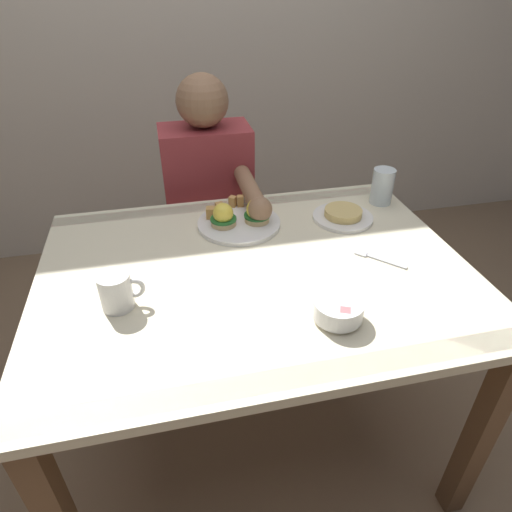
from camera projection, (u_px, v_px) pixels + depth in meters
ground_plane at (256, 429)px, 1.65m from camera, size 6.00×6.00×0.00m
back_wall at (188, 1)px, 2.14m from camera, size 4.80×0.10×2.60m
dining_table at (256, 297)px, 1.30m from camera, size 1.20×0.90×0.74m
eggs_benedict_plate at (240, 218)px, 1.43m from camera, size 0.27×0.27×0.09m
fruit_bowl at (338, 310)px, 1.04m from camera, size 0.12×0.12×0.06m
coffee_mug at (117, 290)px, 1.07m from camera, size 0.11×0.08×0.09m
fork at (377, 258)px, 1.27m from camera, size 0.12×0.13×0.00m
water_glass_near at (382, 189)px, 1.55m from camera, size 0.08×0.08×0.13m
side_plate at (343, 215)px, 1.47m from camera, size 0.20×0.20×0.04m
diner_person at (211, 203)px, 1.77m from camera, size 0.34×0.54×1.14m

